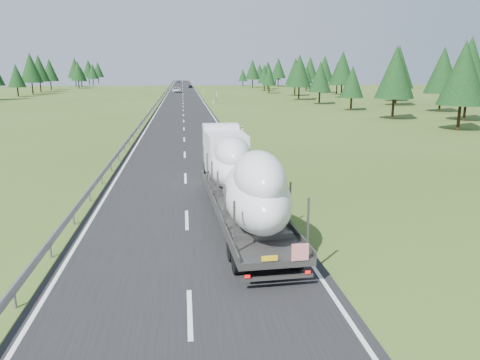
{
  "coord_description": "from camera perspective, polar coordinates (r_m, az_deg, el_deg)",
  "views": [
    {
      "loc": [
        -0.03,
        -21.77,
        7.12
      ],
      "look_at": [
        2.6,
        -0.03,
        1.94
      ],
      "focal_mm": 35.0,
      "sensor_mm": 36.0,
      "label": 1
    }
  ],
  "objects": [
    {
      "name": "ground",
      "position": [
        22.9,
        -6.5,
        -4.9
      ],
      "size": [
        400.0,
        400.0,
        0.0
      ],
      "primitive_type": "plane",
      "color": "#384F1A",
      "rests_on": "ground"
    },
    {
      "name": "road_surface",
      "position": [
        121.98,
        -6.97,
        9.87
      ],
      "size": [
        10.0,
        400.0,
        0.02
      ],
      "primitive_type": "cube",
      "color": "black",
      "rests_on": "ground"
    },
    {
      "name": "guardrail",
      "position": [
        122.0,
        -9.51,
        10.06
      ],
      "size": [
        0.1,
        400.0,
        0.76
      ],
      "color": "slate",
      "rests_on": "ground"
    },
    {
      "name": "marker_posts",
      "position": [
        177.01,
        -4.87,
        11.13
      ],
      "size": [
        0.13,
        350.08,
        1.0
      ],
      "color": "silver",
      "rests_on": "ground"
    },
    {
      "name": "highway_sign",
      "position": [
        102.16,
        -2.88,
        10.31
      ],
      "size": [
        0.08,
        0.9,
        2.6
      ],
      "color": "slate",
      "rests_on": "ground"
    },
    {
      "name": "tree_line_right",
      "position": [
        123.73,
        11.73,
        12.92
      ],
      "size": [
        27.34,
        271.62,
        12.18
      ],
      "color": "black",
      "rests_on": "ground"
    },
    {
      "name": "tree_line_left",
      "position": [
        135.82,
        -26.78,
        11.97
      ],
      "size": [
        14.22,
        272.02,
        12.64
      ],
      "color": "black",
      "rests_on": "ground"
    },
    {
      "name": "boat_truck",
      "position": [
        23.3,
        -0.26,
        1.02
      ],
      "size": [
        3.26,
        18.85,
        4.17
      ],
      "color": "silver",
      "rests_on": "ground"
    },
    {
      "name": "distant_van",
      "position": [
        152.66,
        -7.75,
        10.82
      ],
      "size": [
        2.78,
        5.96,
        1.65
      ],
      "primitive_type": "imported",
      "rotation": [
        0.0,
        0.0,
        0.01
      ],
      "color": "silver",
      "rests_on": "ground"
    },
    {
      "name": "distant_car_dark",
      "position": [
        191.55,
        -6.06,
        11.3
      ],
      "size": [
        1.81,
        3.93,
        1.31
      ],
      "primitive_type": "imported",
      "rotation": [
        0.0,
        0.0,
        -0.07
      ],
      "color": "black",
      "rests_on": "ground"
    },
    {
      "name": "distant_car_blue",
      "position": [
        274.13,
        -7.51,
        11.84
      ],
      "size": [
        1.63,
        3.98,
        1.28
      ],
      "primitive_type": "imported",
      "rotation": [
        0.0,
        0.0,
        0.07
      ],
      "color": "#15243C",
      "rests_on": "ground"
    }
  ]
}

